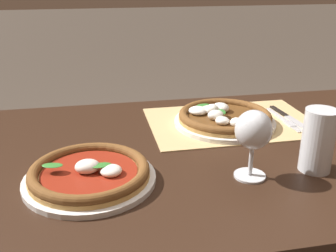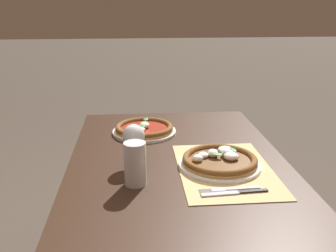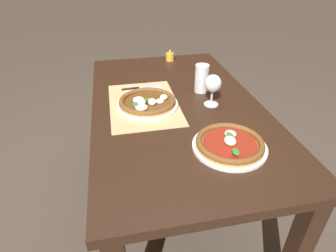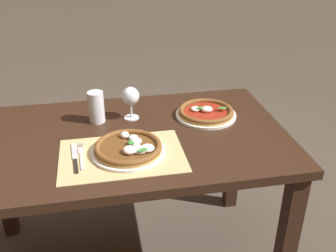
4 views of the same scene
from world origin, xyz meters
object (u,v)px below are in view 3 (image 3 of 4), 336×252
(knife, at_px, (142,87))
(votive_candle, at_px, (170,57))
(wine_glass, at_px, (213,85))
(pint_glass, at_px, (202,79))
(fork, at_px, (144,89))
(pizza_near, at_px, (147,102))
(pizza_far, at_px, (230,144))

(knife, xyz_separation_m, votive_candle, (-0.40, 0.24, 0.02))
(wine_glass, bearing_deg, pint_glass, -178.83)
(pint_glass, bearing_deg, fork, -103.80)
(pint_glass, relative_size, knife, 0.67)
(wine_glass, relative_size, votive_candle, 2.15)
(pint_glass, height_order, fork, pint_glass)
(fork, height_order, knife, knife)
(wine_glass, bearing_deg, knife, -129.38)
(pizza_near, bearing_deg, pizza_far, 33.84)
(pizza_far, xyz_separation_m, fork, (-0.58, -0.25, -0.01))
(pizza_near, distance_m, wine_glass, 0.32)
(votive_candle, bearing_deg, pizza_far, 1.17)
(pizza_far, distance_m, wine_glass, 0.36)
(wine_glass, xyz_separation_m, knife, (-0.25, -0.31, -0.10))
(wine_glass, height_order, fork, wine_glass)
(pizza_far, distance_m, fork, 0.63)
(pint_glass, distance_m, fork, 0.31)
(fork, bearing_deg, knife, -155.12)
(pizza_far, xyz_separation_m, wine_glass, (-0.35, 0.05, 0.09))
(pizza_far, bearing_deg, pizza_near, -146.16)
(pint_glass, distance_m, knife, 0.33)
(pizza_near, bearing_deg, pint_glass, 110.59)
(pizza_near, relative_size, wine_glass, 1.90)
(pizza_far, height_order, wine_glass, wine_glass)
(pint_glass, bearing_deg, wine_glass, 1.17)
(pizza_far, relative_size, votive_candle, 3.96)
(pizza_near, relative_size, pint_glass, 2.04)
(pizza_near, distance_m, votive_candle, 0.66)
(knife, bearing_deg, pizza_near, 0.62)
(wine_glass, distance_m, knife, 0.41)
(pint_glass, bearing_deg, pizza_far, -4.83)
(fork, distance_m, knife, 0.03)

